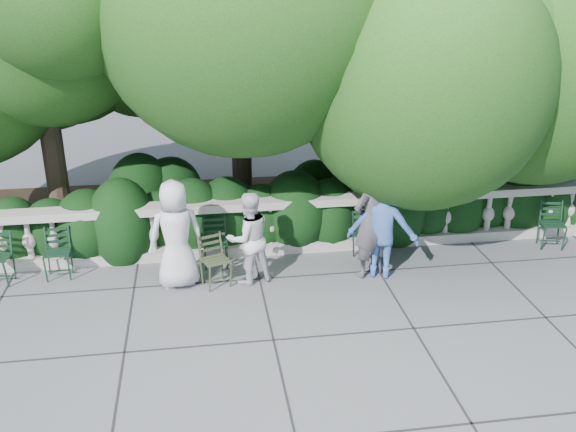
{
  "coord_description": "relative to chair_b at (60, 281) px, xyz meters",
  "views": [
    {
      "loc": [
        -1.4,
        -8.43,
        4.92
      ],
      "look_at": [
        0.0,
        1.0,
        1.0
      ],
      "focal_mm": 40.0,
      "sensor_mm": 36.0,
      "label": 1
    }
  ],
  "objects": [
    {
      "name": "person_older_blue",
      "position": [
        5.2,
        -0.54,
        0.9
      ],
      "size": [
        1.34,
        1.1,
        1.8
      ],
      "primitive_type": "imported",
      "rotation": [
        0.0,
        0.0,
        2.71
      ],
      "color": "#335599",
      "rests_on": "ground"
    },
    {
      "name": "person_casual_man",
      "position": [
        3.05,
        -0.44,
        0.76
      ],
      "size": [
        0.88,
        0.77,
        1.52
      ],
      "primitive_type": "imported",
      "rotation": [
        0.0,
        0.0,
        3.44
      ],
      "color": "silver",
      "rests_on": "ground"
    },
    {
      "name": "chair_c",
      "position": [
        2.54,
        0.03,
        0.0
      ],
      "size": [
        0.45,
        0.49,
        0.84
      ],
      "primitive_type": null,
      "rotation": [
        0.0,
        0.0,
        0.02
      ],
      "color": "black",
      "rests_on": "ground"
    },
    {
      "name": "shrub_hedge",
      "position": [
        3.71,
        1.8,
        0.0
      ],
      "size": [
        15.0,
        2.6,
        1.7
      ],
      "primitive_type": null,
      "color": "black",
      "rests_on": "ground"
    },
    {
      "name": "chair_f",
      "position": [
        8.48,
        -0.08,
        0.0
      ],
      "size": [
        0.54,
        0.57,
        0.84
      ],
      "primitive_type": null,
      "rotation": [
        0.0,
        0.0,
        -0.23
      ],
      "color": "black",
      "rests_on": "ground"
    },
    {
      "name": "person_woman_grey",
      "position": [
        5.01,
        -0.5,
        0.94
      ],
      "size": [
        0.81,
        0.69,
        1.89
      ],
      "primitive_type": "imported",
      "rotation": [
        0.0,
        0.0,
        3.55
      ],
      "color": "#46454B",
      "rests_on": "ground"
    },
    {
      "name": "chair_d",
      "position": [
        5.17,
        -0.04,
        0.0
      ],
      "size": [
        0.55,
        0.57,
        0.84
      ],
      "primitive_type": null,
      "rotation": [
        0.0,
        0.0,
        0.25
      ],
      "color": "black",
      "rests_on": "ground"
    },
    {
      "name": "person_businessman",
      "position": [
        1.92,
        -0.39,
        0.88
      ],
      "size": [
        0.95,
        0.72,
        1.75
      ],
      "primitive_type": "imported",
      "rotation": [
        0.0,
        0.0,
        3.34
      ],
      "color": "silver",
      "rests_on": "ground"
    },
    {
      "name": "balustrade",
      "position": [
        3.71,
        0.6,
        0.49
      ],
      "size": [
        12.0,
        0.44,
        1.0
      ],
      "color": "#9E998E",
      "rests_on": "ground"
    },
    {
      "name": "tree_canopy",
      "position": [
        4.4,
        1.99,
        3.96
      ],
      "size": [
        15.04,
        6.52,
        6.78
      ],
      "color": "#3F3023",
      "rests_on": "ground"
    },
    {
      "name": "ground",
      "position": [
        3.71,
        -1.2,
        0.0
      ],
      "size": [
        90.0,
        90.0,
        0.0
      ],
      "primitive_type": "plane",
      "color": "#53565B",
      "rests_on": "ground"
    },
    {
      "name": "chair_weathered",
      "position": [
        2.56,
        -0.65,
        0.0
      ],
      "size": [
        0.58,
        0.61,
        0.84
      ],
      "primitive_type": null,
      "rotation": [
        0.0,
        0.0,
        0.37
      ],
      "color": "black",
      "rests_on": "ground"
    },
    {
      "name": "chair_b",
      "position": [
        0.0,
        0.0,
        0.0
      ],
      "size": [
        0.46,
        0.5,
        0.84
      ],
      "primitive_type": null,
      "rotation": [
        0.0,
        0.0,
        0.04
      ],
      "color": "black",
      "rests_on": "ground"
    }
  ]
}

